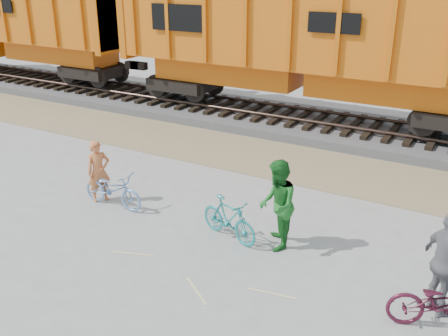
{
  "coord_description": "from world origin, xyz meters",
  "views": [
    {
      "loc": [
        4.92,
        -7.4,
        5.36
      ],
      "look_at": [
        -0.18,
        1.5,
        1.23
      ],
      "focal_mm": 40.0,
      "sensor_mm": 36.0,
      "label": 1
    }
  ],
  "objects": [
    {
      "name": "ground",
      "position": [
        0.0,
        0.0,
        0.0
      ],
      "size": [
        120.0,
        120.0,
        0.0
      ],
      "primitive_type": "plane",
      "color": "#9E9E99",
      "rests_on": "ground"
    },
    {
      "name": "gravel_strip",
      "position": [
        0.0,
        5.5,
        0.01
      ],
      "size": [
        120.0,
        3.0,
        0.02
      ],
      "primitive_type": "cube",
      "color": "#947A5B",
      "rests_on": "ground"
    },
    {
      "name": "ballast_bed",
      "position": [
        0.0,
        9.0,
        0.15
      ],
      "size": [
        120.0,
        4.0,
        0.3
      ],
      "primitive_type": "cube",
      "color": "slate",
      "rests_on": "ground"
    },
    {
      "name": "track",
      "position": [
        0.0,
        9.0,
        0.47
      ],
      "size": [
        120.0,
        2.6,
        0.24
      ],
      "color": "black",
      "rests_on": "ballast_bed"
    },
    {
      "name": "hopper_car_left",
      "position": [
        -16.25,
        9.0,
        3.01
      ],
      "size": [
        14.0,
        3.13,
        4.65
      ],
      "color": "black",
      "rests_on": "track"
    },
    {
      "name": "hopper_car_center",
      "position": [
        -1.25,
        9.0,
        3.01
      ],
      "size": [
        14.0,
        3.13,
        4.65
      ],
      "color": "black",
      "rests_on": "track"
    },
    {
      "name": "bicycle_blue",
      "position": [
        -2.78,
        0.69,
        0.44
      ],
      "size": [
        1.69,
        0.61,
        0.89
      ],
      "primitive_type": "imported",
      "rotation": [
        0.0,
        0.0,
        1.58
      ],
      "color": "#739DD4",
      "rests_on": "ground"
    },
    {
      "name": "bicycle_teal",
      "position": [
        0.38,
        0.72,
        0.46
      ],
      "size": [
        1.59,
        0.83,
        0.92
      ],
      "primitive_type": "imported",
      "rotation": [
        0.0,
        0.0,
        1.3
      ],
      "color": "teal",
      "rests_on": "ground"
    },
    {
      "name": "bicycle_maroon",
      "position": [
        4.71,
        -0.07,
        0.46
      ],
      "size": [
        1.86,
        1.19,
        0.92
      ],
      "primitive_type": "imported",
      "rotation": [
        0.0,
        0.0,
        1.93
      ],
      "color": "#461324",
      "rests_on": "ground"
    },
    {
      "name": "person_solo",
      "position": [
        -3.28,
        0.79,
        0.77
      ],
      "size": [
        0.6,
        0.67,
        1.54
      ],
      "primitive_type": "imported",
      "rotation": [
        0.0,
        0.0,
        1.05
      ],
      "color": "#CA6D39",
      "rests_on": "ground"
    },
    {
      "name": "person_man",
      "position": [
        1.38,
        0.92,
        0.94
      ],
      "size": [
        1.04,
        1.13,
        1.88
      ],
      "primitive_type": "imported",
      "rotation": [
        0.0,
        0.0,
        -1.12
      ],
      "color": "#1C6621",
      "rests_on": "ground"
    },
    {
      "name": "person_woman",
      "position": [
        4.61,
        0.33,
        0.93
      ],
      "size": [
        1.05,
        1.13,
        1.86
      ],
      "primitive_type": "imported",
      "rotation": [
        0.0,
        0.0,
        2.27
      ],
      "color": "slate",
      "rests_on": "ground"
    }
  ]
}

